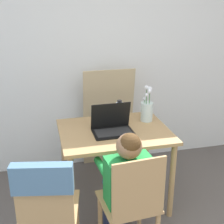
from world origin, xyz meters
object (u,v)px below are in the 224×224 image
at_px(chair_occupied, 131,205).
at_px(flower_vase, 147,109).
at_px(chair_spare, 46,198).
at_px(water_bottle, 119,113).
at_px(person_seated, 126,175).
at_px(laptop, 112,125).

distance_m(chair_occupied, flower_vase, 1.02).
relative_size(chair_spare, flower_vase, 2.64).
bearing_deg(chair_occupied, chair_spare, -6.72).
distance_m(chair_occupied, chair_spare, 0.61).
relative_size(flower_vase, water_bottle, 1.45).
bearing_deg(water_bottle, person_seated, -100.99).
bearing_deg(chair_occupied, laptop, -96.41).
distance_m(chair_spare, flower_vase, 1.32).
bearing_deg(laptop, person_seated, -94.00).
bearing_deg(flower_vase, laptop, -155.99).
relative_size(chair_occupied, laptop, 2.52).
relative_size(laptop, flower_vase, 1.04).
distance_m(chair_occupied, water_bottle, 0.91).
height_order(chair_occupied, chair_spare, chair_spare).
xyz_separation_m(chair_occupied, person_seated, (-0.01, 0.12, 0.18)).
bearing_deg(chair_spare, flower_vase, -129.22).
distance_m(chair_occupied, person_seated, 0.21).
distance_m(chair_spare, water_bottle, 1.09).
height_order(chair_occupied, laptop, laptop).
bearing_deg(laptop, water_bottle, 52.37).
xyz_separation_m(chair_spare, laptop, (0.62, 0.65, 0.20)).
distance_m(laptop, water_bottle, 0.18).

